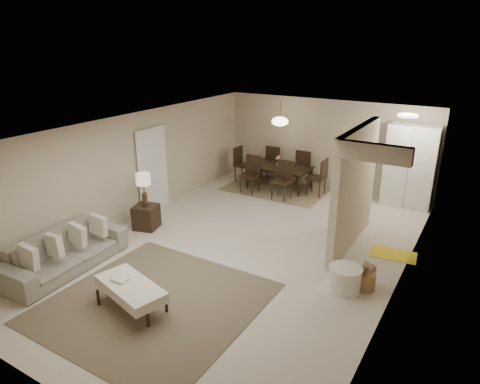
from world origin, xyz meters
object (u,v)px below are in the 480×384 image
Objects in this scene: dining_table at (278,177)px; wicker_basket at (365,281)px; round_pouf at (345,279)px; sofa at (65,252)px; ottoman_bench at (131,289)px; side_table at (146,217)px; pantry_cabinet at (410,166)px.

wicker_basket is at bearing -46.46° from dining_table.
sofa is at bearing -157.35° from round_pouf.
dining_table is (-3.33, 4.18, 0.10)m from round_pouf.
side_table reaches higher than ottoman_bench.
ottoman_bench is 3.55m from round_pouf.
ottoman_bench is at bearing -101.71° from sofa.
round_pouf is at bearing -70.42° from sofa.
side_table is 0.97× the size of round_pouf.
pantry_cabinet is at bearing 43.26° from side_table.
ottoman_bench is at bearing -51.62° from side_table.
ottoman_bench is 2.55× the size of side_table.
sofa is 1.71× the size of ottoman_bench.
sofa is at bearing -126.03° from pantry_cabinet.
sofa reaches higher than round_pouf.
round_pouf is 0.38m from wicker_basket.
wicker_basket is (4.99, 2.21, -0.20)m from sofa.
side_table is (-1.93, 2.43, -0.10)m from ottoman_bench.
side_table is (0.05, 2.13, -0.08)m from sofa.
sofa is 5.11m from round_pouf.
pantry_cabinet is at bearing 88.89° from round_pouf.
sofa is at bearing -156.17° from wicker_basket.
dining_table is at bearing 132.50° from wicker_basket.
pantry_cabinet reaches higher than ottoman_bench.
dining_table is at bearing 71.69° from side_table.
pantry_cabinet is 8.19m from sofa.
pantry_cabinet is 4.71m from round_pouf.
pantry_cabinet reaches higher than round_pouf.
round_pouf is at bearing -139.78° from wicker_basket.
side_table is 4.23m from dining_table.
dining_table is (-3.42, -0.45, -0.73)m from pantry_cabinet.
ottoman_bench is (1.98, -0.30, 0.02)m from sofa.
round_pouf is at bearing 54.73° from ottoman_bench.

